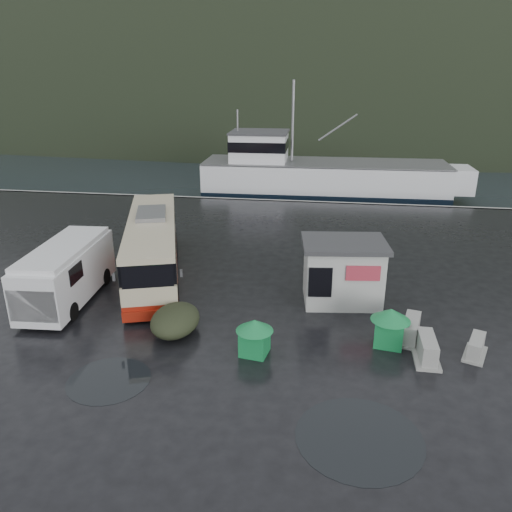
# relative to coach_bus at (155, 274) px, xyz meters

# --- Properties ---
(ground) EXTENTS (160.00, 160.00, 0.00)m
(ground) POSITION_rel_coach_bus_xyz_m (3.94, -3.96, 0.00)
(ground) COLOR black
(ground) RESTS_ON ground
(harbor_water) EXTENTS (300.00, 180.00, 0.02)m
(harbor_water) POSITION_rel_coach_bus_xyz_m (3.94, 106.04, 0.00)
(harbor_water) COLOR black
(harbor_water) RESTS_ON ground
(quay_edge) EXTENTS (160.00, 0.60, 1.50)m
(quay_edge) POSITION_rel_coach_bus_xyz_m (3.94, 16.04, 0.00)
(quay_edge) COLOR #999993
(quay_edge) RESTS_ON ground
(headland) EXTENTS (780.00, 540.00, 570.00)m
(headland) POSITION_rel_coach_bus_xyz_m (13.94, 246.04, 0.00)
(headland) COLOR black
(headland) RESTS_ON ground
(coach_bus) EXTENTS (5.99, 11.34, 3.11)m
(coach_bus) POSITION_rel_coach_bus_xyz_m (0.00, 0.00, 0.00)
(coach_bus) COLOR #C0B391
(coach_bus) RESTS_ON ground
(white_van) EXTENTS (2.58, 6.50, 2.67)m
(white_van) POSITION_rel_coach_bus_xyz_m (-2.80, -3.53, 0.00)
(white_van) COLOR white
(white_van) RESTS_ON ground
(waste_bin_left) EXTENTS (1.15, 1.15, 1.39)m
(waste_bin_left) POSITION_rel_coach_bus_xyz_m (6.23, -6.80, 0.00)
(waste_bin_left) COLOR #178341
(waste_bin_left) RESTS_ON ground
(waste_bin_right) EXTENTS (1.24, 1.24, 1.51)m
(waste_bin_right) POSITION_rel_coach_bus_xyz_m (11.22, -5.41, 0.00)
(waste_bin_right) COLOR #178341
(waste_bin_right) RESTS_ON ground
(dome_tent) EXTENTS (1.94, 2.69, 1.04)m
(dome_tent) POSITION_rel_coach_bus_xyz_m (2.85, -5.67, 0.00)
(dome_tent) COLOR #282E1B
(dome_tent) RESTS_ON ground
(ticket_kiosk) EXTENTS (3.96, 3.17, 2.87)m
(ticket_kiosk) POSITION_rel_coach_bus_xyz_m (9.47, -1.79, 0.00)
(ticket_kiosk) COLOR beige
(ticket_kiosk) RESTS_ON ground
(jersey_barrier_a) EXTENTS (1.28, 1.92, 0.88)m
(jersey_barrier_a) POSITION_rel_coach_bus_xyz_m (12.10, -4.89, 0.00)
(jersey_barrier_a) COLOR #999993
(jersey_barrier_a) RESTS_ON ground
(jersey_barrier_b) EXTENTS (0.90, 1.77, 0.88)m
(jersey_barrier_b) POSITION_rel_coach_bus_xyz_m (12.47, -6.27, 0.00)
(jersey_barrier_b) COLOR #999993
(jersey_barrier_b) RESTS_ON ground
(jersey_barrier_c) EXTENTS (1.21, 1.62, 0.73)m
(jersey_barrier_c) POSITION_rel_coach_bus_xyz_m (14.31, -5.76, 0.00)
(jersey_barrier_c) COLOR #999993
(jersey_barrier_c) RESTS_ON ground
(fishing_trawler) EXTENTS (26.10, 6.25, 10.39)m
(fishing_trawler) POSITION_rel_coach_bus_xyz_m (8.18, 23.15, 0.00)
(fishing_trawler) COLOR white
(fishing_trawler) RESTS_ON ground
(puddles) EXTENTS (11.59, 4.91, 0.01)m
(puddles) POSITION_rel_coach_bus_xyz_m (6.82, -10.25, 0.01)
(puddles) COLOR black
(puddles) RESTS_ON ground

